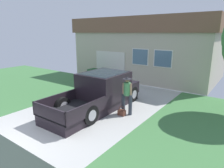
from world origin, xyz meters
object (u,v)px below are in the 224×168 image
Objects in this scene: handbag at (122,112)px; wheeled_trash_bin at (94,75)px; person_with_hat at (127,94)px; pickup_truck at (101,92)px; house_with_garage at (149,47)px.

handbag is 0.42× the size of wheeled_trash_bin.
person_with_hat is at bearing 69.47° from handbag.
pickup_truck is 3.01× the size of person_with_hat.
wheeled_trash_bin reaches higher than handbag.
pickup_truck is 0.47× the size of house_with_garage.
house_with_garage is at bearing -77.58° from person_with_hat.
pickup_truck reaches higher than wheeled_trash_bin.
person_with_hat is 8.66m from house_with_garage.
pickup_truck is at bearing -80.07° from house_with_garage.
house_with_garage reaches higher than pickup_truck.
pickup_truck is 1.51m from handbag.
person_with_hat is at bearing -70.53° from house_with_garage.
person_with_hat reaches higher than handbag.
pickup_truck is at bearing -7.93° from person_with_hat.
pickup_truck is 8.31m from house_with_garage.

